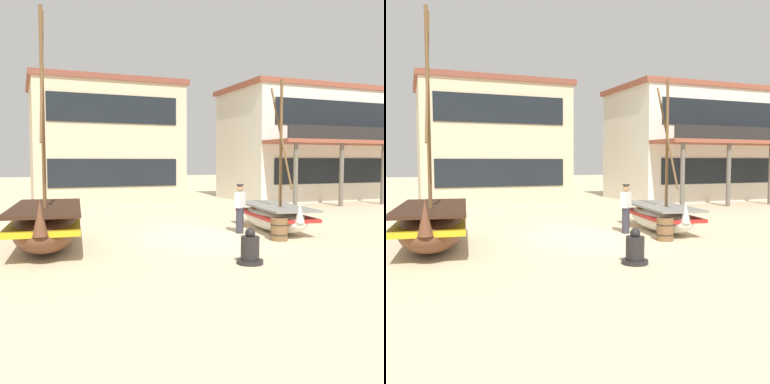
# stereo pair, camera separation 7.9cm
# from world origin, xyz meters

# --- Properties ---
(ground_plane) EXTENTS (120.00, 120.00, 0.00)m
(ground_plane) POSITION_xyz_m (0.00, 0.00, 0.00)
(ground_plane) COLOR beige
(fishing_boat_near_left) EXTENTS (2.39, 4.99, 6.66)m
(fishing_boat_near_left) POSITION_xyz_m (-4.87, -0.15, 0.68)
(fishing_boat_near_left) COLOR brown
(fishing_boat_near_left) RESTS_ON ground
(fishing_boat_centre_large) EXTENTS (2.19, 4.29, 5.22)m
(fishing_boat_centre_large) POSITION_xyz_m (2.83, 0.21, 0.52)
(fishing_boat_centre_large) COLOR silver
(fishing_boat_centre_large) RESTS_ON ground
(fisherman_by_hull) EXTENTS (0.42, 0.37, 1.68)m
(fisherman_by_hull) POSITION_xyz_m (1.43, 0.16, 0.83)
(fisherman_by_hull) COLOR #33333D
(fisherman_by_hull) RESTS_ON ground
(capstan_winch) EXTENTS (0.64, 0.64, 0.87)m
(capstan_winch) POSITION_xyz_m (-0.45, -3.89, 0.33)
(capstan_winch) COLOR black
(capstan_winch) RESTS_ON ground
(wooden_barrel) EXTENTS (0.56, 0.56, 0.70)m
(wooden_barrel) POSITION_xyz_m (1.92, -1.52, 0.35)
(wooden_barrel) COLOR brown
(wooden_barrel) RESTS_ON ground
(harbor_building_main) EXTENTS (8.55, 6.48, 7.05)m
(harbor_building_main) POSITION_xyz_m (-0.79, 13.25, 3.54)
(harbor_building_main) COLOR beige
(harbor_building_main) RESTS_ON ground
(harbor_building_annex) EXTENTS (10.87, 8.77, 7.18)m
(harbor_building_annex) POSITION_xyz_m (12.34, 11.26, 3.60)
(harbor_building_annex) COLOR silver
(harbor_building_annex) RESTS_ON ground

